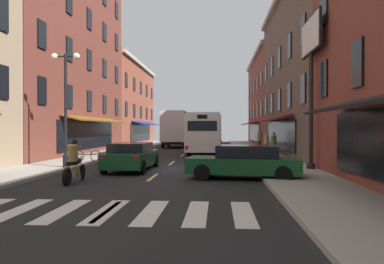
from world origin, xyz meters
name	(u,v)px	position (x,y,z in m)	size (l,w,h in m)	color
ground_plane	(165,169)	(0.00, 0.00, -0.05)	(34.80, 80.00, 0.10)	black
lane_centre_dashes	(164,169)	(0.00, -0.25, 0.00)	(0.14, 73.90, 0.01)	#DBCC4C
crosswalk_near	(107,211)	(0.00, -10.00, 0.00)	(7.10, 2.80, 0.01)	silver
sidewalk_left	(52,166)	(-5.90, 0.00, 0.07)	(3.00, 80.00, 0.14)	#A39E93
sidewalk_right	(282,168)	(5.90, 0.00, 0.07)	(3.00, 80.00, 0.14)	#A39E93
billboard_sign	(311,51)	(7.05, -0.96, 5.66)	(0.40, 3.34, 7.11)	black
transit_bus	(206,133)	(1.68, 12.86, 1.69)	(2.75, 11.25, 3.22)	white
box_truck	(176,129)	(-1.87, 21.62, 1.98)	(2.50, 7.39, 3.85)	white
sedan_near	(184,138)	(-2.05, 33.43, 0.68)	(2.04, 4.46, 1.31)	black
sedan_mid	(132,156)	(-1.47, -0.97, 0.69)	(2.00, 4.72, 1.34)	#144723
sedan_far	(245,162)	(3.79, -3.74, 0.69)	(4.69, 2.51, 1.35)	#144723
motorcycle_rider	(74,164)	(-2.63, -5.32, 0.71)	(0.62, 2.07, 1.66)	black
bicycle_near	(87,156)	(-4.66, 1.86, 0.50)	(1.70, 0.48, 0.91)	black
pedestrian_near	(266,143)	(6.11, 7.94, 1.02)	(0.39, 0.52, 1.66)	#4C4C51
pedestrian_mid	(274,144)	(6.37, 6.20, 1.00)	(0.36, 0.36, 1.67)	black
pedestrian_far	(259,140)	(6.06, 11.88, 1.09)	(0.36, 0.36, 1.83)	maroon
street_lamp_twin	(66,104)	(-4.72, -1.03, 3.22)	(1.42, 0.32, 5.57)	black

